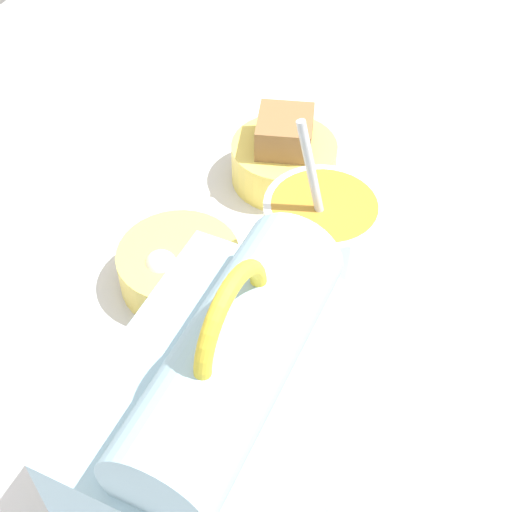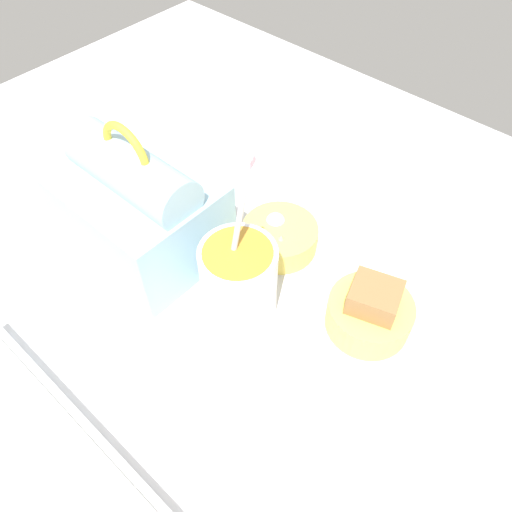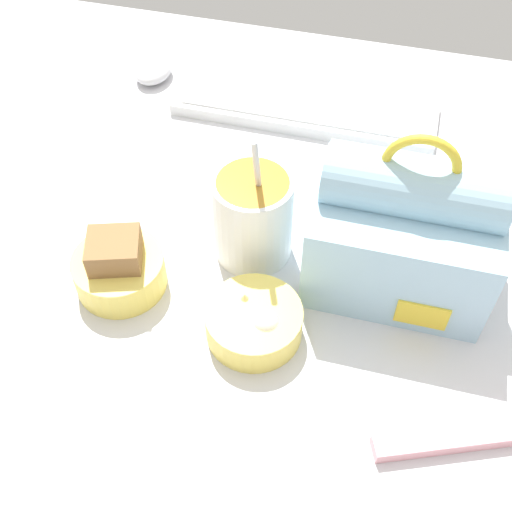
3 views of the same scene
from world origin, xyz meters
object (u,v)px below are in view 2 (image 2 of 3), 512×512
Objects in this scene: lunch_bag at (140,208)px; soup_cup at (239,281)px; bento_bowl_snacks at (280,237)px; keyboard at (48,469)px; bento_bowl_sandwich at (370,312)px; chopstick_case at (193,148)px.

soup_cup is (-17.42, -0.75, -1.65)cm from lunch_bag.
bento_bowl_snacks is at bearing -75.21° from soup_cup.
soup_cup is (-0.75, -28.53, 5.00)cm from keyboard.
bento_bowl_sandwich is at bearing -111.16° from keyboard.
bento_bowl_snacks reaches higher than keyboard.
lunch_bag is at bearing 119.56° from chopstick_case.
bento_bowl_sandwich reaches higher than keyboard.
keyboard is 3.66× the size of bento_bowl_sandwich.
bento_bowl_snacks is (2.38, -40.37, 1.05)cm from keyboard.
bento_bowl_snacks is (-14.29, -12.59, -5.60)cm from lunch_bag.
keyboard is 1.84× the size of chopstick_case.
soup_cup is at bearing 104.79° from bento_bowl_snacks.
bento_bowl_snacks is at bearing -9.22° from bento_bowl_sandwich.
lunch_bag is at bearing -59.03° from keyboard.
chopstick_case is (25.23, -6.70, -1.27)cm from bento_bowl_snacks.
keyboard is 2.04× the size of soup_cup.
keyboard is at bearing 120.97° from lunch_bag.
keyboard is at bearing 88.50° from soup_cup.
chopstick_case is at bearing -14.87° from bento_bowl_snacks.
bento_bowl_sandwich is 17.18cm from bento_bowl_snacks.
chopstick_case is (10.94, -19.29, -6.87)cm from lunch_bag.
lunch_bag is 1.95× the size of bento_bowl_snacks.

